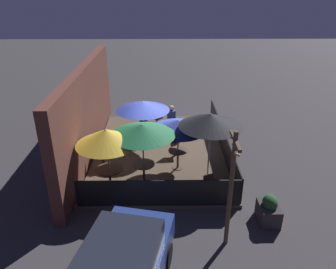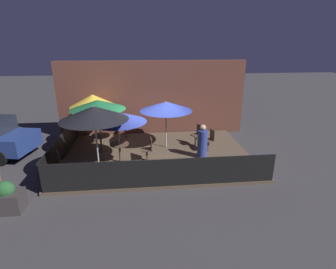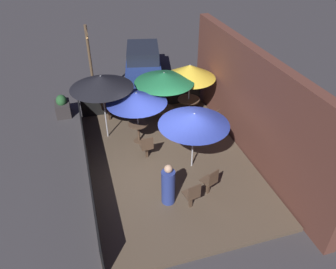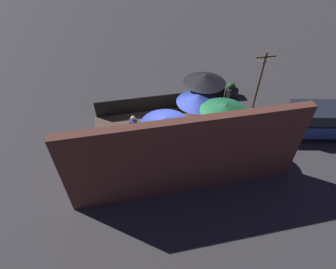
% 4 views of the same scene
% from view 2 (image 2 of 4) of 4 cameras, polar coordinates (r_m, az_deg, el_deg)
% --- Properties ---
extents(ground_plane, '(60.00, 60.00, 0.00)m').
position_cam_2_polar(ground_plane, '(11.08, -2.42, -4.72)').
color(ground_plane, '#383538').
extents(patio_deck, '(7.66, 5.41, 0.12)m').
position_cam_2_polar(patio_deck, '(11.05, -2.42, -4.43)').
color(patio_deck, brown).
rests_on(patio_deck, ground_plane).
extents(building_wall, '(9.26, 0.36, 3.71)m').
position_cam_2_polar(building_wall, '(13.31, -3.35, 7.81)').
color(building_wall, brown).
rests_on(building_wall, ground_plane).
extents(fence_front, '(7.46, 0.05, 0.95)m').
position_cam_2_polar(fence_front, '(8.43, -1.30, -8.38)').
color(fence_front, black).
rests_on(fence_front, patio_deck).
extents(fence_side_left, '(0.05, 5.21, 0.95)m').
position_cam_2_polar(fence_side_left, '(11.29, -22.01, -2.44)').
color(fence_side_left, black).
rests_on(fence_side_left, patio_deck).
extents(patio_umbrella_0, '(2.05, 2.05, 2.23)m').
position_cam_2_polar(patio_umbrella_0, '(12.23, -16.06, 7.12)').
color(patio_umbrella_0, '#B2B2B7').
rests_on(patio_umbrella_0, patio_deck).
extents(patio_umbrella_1, '(2.13, 2.13, 2.01)m').
position_cam_2_polar(patio_umbrella_1, '(9.78, -10.92, 3.74)').
color(patio_umbrella_1, '#B2B2B7').
rests_on(patio_umbrella_1, patio_deck).
extents(patio_umbrella_2, '(2.25, 2.25, 2.22)m').
position_cam_2_polar(patio_umbrella_2, '(11.04, -15.06, 6.30)').
color(patio_umbrella_2, '#B2B2B7').
rests_on(patio_umbrella_2, patio_deck).
extents(patio_umbrella_3, '(2.22, 2.22, 2.50)m').
position_cam_2_polar(patio_umbrella_3, '(8.72, -15.84, 4.50)').
color(patio_umbrella_3, '#B2B2B7').
rests_on(patio_umbrella_3, patio_deck).
extents(patio_umbrella_4, '(2.24, 2.24, 2.05)m').
position_cam_2_polar(patio_umbrella_4, '(11.13, -0.43, 6.18)').
color(patio_umbrella_4, '#B2B2B7').
rests_on(patio_umbrella_4, patio_deck).
extents(dining_table_0, '(0.90, 0.90, 0.75)m').
position_cam_2_polar(dining_table_0, '(12.57, -15.49, 1.04)').
color(dining_table_0, '#4C3828').
rests_on(dining_table_0, patio_deck).
extents(dining_table_1, '(0.72, 0.72, 0.78)m').
position_cam_2_polar(dining_table_1, '(10.17, -10.48, -2.90)').
color(dining_table_1, '#4C3828').
rests_on(dining_table_1, patio_deck).
extents(dining_table_2, '(0.78, 0.78, 0.71)m').
position_cam_2_polar(dining_table_2, '(11.44, -14.43, -0.88)').
color(dining_table_2, '#4C3828').
rests_on(dining_table_2, patio_deck).
extents(patio_chair_0, '(0.47, 0.47, 0.96)m').
position_cam_2_polar(patio_chair_0, '(11.21, 9.04, -1.06)').
color(patio_chair_0, '#4C3828').
rests_on(patio_chair_0, patio_deck).
extents(patio_chair_1, '(0.53, 0.53, 0.95)m').
position_cam_2_polar(patio_chair_1, '(9.76, -21.92, -5.52)').
color(patio_chair_1, '#4C3828').
rests_on(patio_chair_1, patio_deck).
extents(patio_chair_2, '(0.42, 0.42, 0.92)m').
position_cam_2_polar(patio_chair_2, '(10.22, -4.30, -3.09)').
color(patio_chair_2, '#4C3828').
rests_on(patio_chair_2, patio_deck).
extents(patio_chair_3, '(0.51, 0.51, 0.93)m').
position_cam_2_polar(patio_chair_3, '(12.89, -9.02, 1.56)').
color(patio_chair_3, '#4C3828').
rests_on(patio_chair_3, patio_deck).
extents(patio_chair_4, '(0.53, 0.53, 0.96)m').
position_cam_2_polar(patio_chair_4, '(11.76, 6.40, 0.06)').
color(patio_chair_4, '#4C3828').
rests_on(patio_chair_4, patio_deck).
extents(patron_0, '(0.53, 0.53, 1.37)m').
position_cam_2_polar(patron_0, '(10.56, 7.48, -1.81)').
color(patron_0, navy).
rests_on(patron_0, patio_deck).
extents(planter_box, '(0.84, 0.59, 0.93)m').
position_cam_2_polar(planter_box, '(8.79, -31.69, -11.71)').
color(planter_box, '#332D2D').
rests_on(planter_box, ground_plane).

